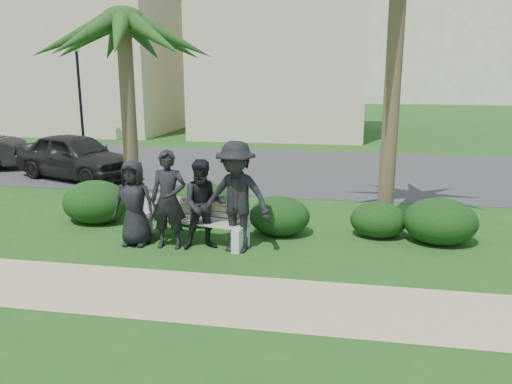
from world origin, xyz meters
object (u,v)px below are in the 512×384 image
at_px(man_b, 169,200).
at_px(car_a, 76,156).
at_px(man_a, 134,203).
at_px(man_c, 204,205).
at_px(park_bench, 190,224).
at_px(street_lamp, 78,76).
at_px(palm_left, 123,22).
at_px(man_d, 236,197).

relative_size(man_b, car_a, 0.44).
height_order(man_a, car_a, man_a).
distance_m(man_c, car_a, 7.47).
xyz_separation_m(man_b, car_a, (-4.76, 5.24, -0.20)).
height_order(park_bench, man_a, man_a).
height_order(street_lamp, man_c, street_lamp).
distance_m(street_lamp, car_a, 7.89).
bearing_deg(man_b, palm_left, 124.49).
bearing_deg(man_a, man_d, -0.54).
xyz_separation_m(park_bench, man_d, (0.94, -0.31, 0.62)).
relative_size(man_b, palm_left, 0.35).
bearing_deg(man_c, man_a, 161.94).
xyz_separation_m(park_bench, man_c, (0.36, -0.28, 0.45)).
bearing_deg(car_a, palm_left, -114.38).
height_order(man_b, man_d, man_d).
xyz_separation_m(park_bench, man_a, (-0.92, -0.31, 0.43)).
relative_size(street_lamp, man_d, 2.22).
bearing_deg(park_bench, car_a, 146.76).
bearing_deg(man_c, car_a, 116.80).
bearing_deg(man_a, car_a, 127.70).
relative_size(street_lamp, park_bench, 1.89).
distance_m(man_b, man_d, 1.21).
xyz_separation_m(man_a, man_c, (1.28, 0.03, 0.02)).
bearing_deg(palm_left, park_bench, -42.92).
bearing_deg(man_d, man_b, -167.18).
bearing_deg(man_d, palm_left, 155.01).
bearing_deg(man_c, man_b, 166.84).
height_order(park_bench, man_c, man_c).
bearing_deg(street_lamp, man_a, -57.48).
bearing_deg(man_b, man_a, 173.59).
height_order(street_lamp, park_bench, street_lamp).
distance_m(park_bench, car_a, 7.02).
xyz_separation_m(palm_left, car_a, (-3.17, 3.18, -3.38)).
bearing_deg(car_a, man_b, -117.10).
xyz_separation_m(man_b, man_d, (1.20, 0.04, 0.09)).
distance_m(man_c, man_d, 0.61).
bearing_deg(park_bench, man_d, -7.00).
bearing_deg(car_a, street_lamp, 48.14).
bearing_deg(man_d, park_bench, 172.96).
xyz_separation_m(man_a, car_a, (-4.10, 5.20, -0.10)).
bearing_deg(man_a, man_b, -3.88).
bearing_deg(man_a, park_bench, 17.86).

